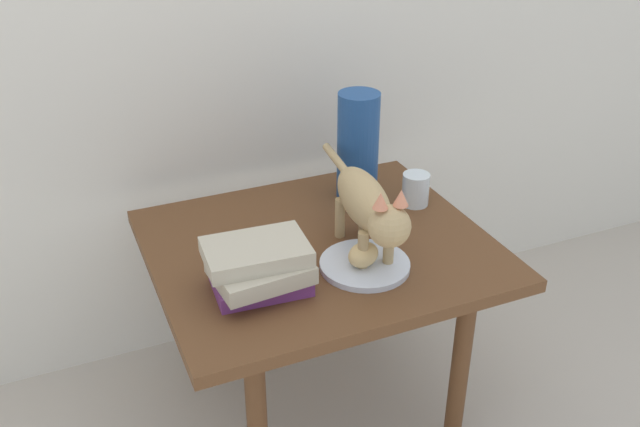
{
  "coord_description": "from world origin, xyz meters",
  "views": [
    {
      "loc": [
        -0.56,
        -1.3,
        1.39
      ],
      "look_at": [
        0.0,
        0.0,
        0.6
      ],
      "focal_mm": 39.58,
      "sensor_mm": 36.0,
      "label": 1
    }
  ],
  "objects_px": {
    "cat": "(368,206)",
    "green_vase": "(358,146)",
    "book_stack": "(259,267)",
    "side_table": "(320,267)",
    "bread_roll": "(363,255)",
    "candle_jar": "(415,191)",
    "plate": "(365,265)"
  },
  "relations": [
    {
      "from": "plate",
      "to": "side_table",
      "type": "bearing_deg",
      "value": 110.58
    },
    {
      "from": "plate",
      "to": "book_stack",
      "type": "xyz_separation_m",
      "value": [
        -0.24,
        0.01,
        0.05
      ]
    },
    {
      "from": "bread_roll",
      "to": "cat",
      "type": "bearing_deg",
      "value": 54.76
    },
    {
      "from": "cat",
      "to": "bread_roll",
      "type": "bearing_deg",
      "value": -125.24
    },
    {
      "from": "side_table",
      "to": "book_stack",
      "type": "distance_m",
      "value": 0.26
    },
    {
      "from": "book_stack",
      "to": "side_table",
      "type": "bearing_deg",
      "value": 32.52
    },
    {
      "from": "plate",
      "to": "candle_jar",
      "type": "xyz_separation_m",
      "value": [
        0.25,
        0.22,
        0.03
      ]
    },
    {
      "from": "green_vase",
      "to": "candle_jar",
      "type": "relative_size",
      "value": 3.33
    },
    {
      "from": "cat",
      "to": "green_vase",
      "type": "relative_size",
      "value": 1.69
    },
    {
      "from": "bread_roll",
      "to": "candle_jar",
      "type": "bearing_deg",
      "value": 40.62
    },
    {
      "from": "bread_roll",
      "to": "green_vase",
      "type": "distance_m",
      "value": 0.37
    },
    {
      "from": "green_vase",
      "to": "candle_jar",
      "type": "distance_m",
      "value": 0.19
    },
    {
      "from": "green_vase",
      "to": "book_stack",
      "type": "bearing_deg",
      "value": -140.64
    },
    {
      "from": "bread_roll",
      "to": "book_stack",
      "type": "relative_size",
      "value": 0.36
    },
    {
      "from": "book_stack",
      "to": "candle_jar",
      "type": "distance_m",
      "value": 0.54
    },
    {
      "from": "side_table",
      "to": "cat",
      "type": "relative_size",
      "value": 1.64
    },
    {
      "from": "candle_jar",
      "to": "green_vase",
      "type": "bearing_deg",
      "value": 137.97
    },
    {
      "from": "plate",
      "to": "green_vase",
      "type": "distance_m",
      "value": 0.38
    },
    {
      "from": "cat",
      "to": "book_stack",
      "type": "height_order",
      "value": "cat"
    },
    {
      "from": "book_stack",
      "to": "green_vase",
      "type": "relative_size",
      "value": 0.79
    },
    {
      "from": "side_table",
      "to": "book_stack",
      "type": "relative_size",
      "value": 3.5
    },
    {
      "from": "cat",
      "to": "candle_jar",
      "type": "bearing_deg",
      "value": 38.0
    },
    {
      "from": "cat",
      "to": "plate",
      "type": "bearing_deg",
      "value": -121.73
    },
    {
      "from": "cat",
      "to": "book_stack",
      "type": "xyz_separation_m",
      "value": [
        -0.27,
        -0.03,
        -0.08
      ]
    },
    {
      "from": "side_table",
      "to": "green_vase",
      "type": "height_order",
      "value": "green_vase"
    },
    {
      "from": "side_table",
      "to": "bread_roll",
      "type": "height_order",
      "value": "bread_roll"
    },
    {
      "from": "cat",
      "to": "book_stack",
      "type": "distance_m",
      "value": 0.28
    },
    {
      "from": "cat",
      "to": "green_vase",
      "type": "bearing_deg",
      "value": 68.37
    },
    {
      "from": "plate",
      "to": "bread_roll",
      "type": "relative_size",
      "value": 2.53
    },
    {
      "from": "book_stack",
      "to": "green_vase",
      "type": "xyz_separation_m",
      "value": [
        0.38,
        0.31,
        0.09
      ]
    },
    {
      "from": "green_vase",
      "to": "plate",
      "type": "bearing_deg",
      "value": -112.93
    },
    {
      "from": "candle_jar",
      "to": "book_stack",
      "type": "bearing_deg",
      "value": -157.49
    }
  ]
}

